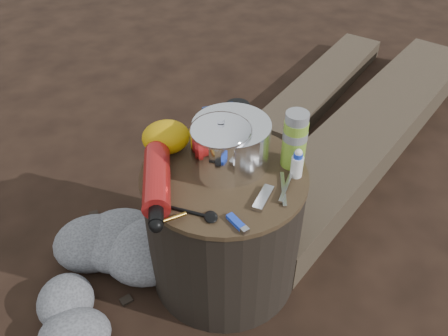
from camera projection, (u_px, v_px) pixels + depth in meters
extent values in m
plane|color=black|center=(224.00, 271.00, 1.69)|extent=(60.00, 60.00, 0.00)
cylinder|color=black|center=(224.00, 227.00, 1.54)|extent=(0.50, 0.50, 0.46)
cube|color=#413528|center=(371.00, 130.00, 2.21)|extent=(1.64, 1.45, 0.16)
cube|color=#413528|center=(322.00, 84.00, 2.60)|extent=(1.01, 1.00, 0.10)
cylinder|color=white|center=(231.00, 143.00, 1.39)|extent=(0.23, 0.23, 0.14)
cylinder|color=white|center=(221.00, 147.00, 1.35)|extent=(0.17, 0.17, 0.17)
cylinder|color=#88B734|center=(295.00, 140.00, 1.37)|extent=(0.07, 0.07, 0.18)
cylinder|color=black|center=(237.00, 120.00, 1.51)|extent=(0.07, 0.07, 0.11)
ellipsoid|color=#D19A08|center=(166.00, 137.00, 1.45)|extent=(0.15, 0.12, 0.10)
cube|color=navy|center=(219.00, 124.00, 1.48)|extent=(0.10, 0.03, 0.13)
cube|color=blue|center=(236.00, 221.00, 1.23)|extent=(0.05, 0.08, 0.01)
cube|color=#AEAEB3|center=(263.00, 198.00, 1.30)|extent=(0.08, 0.10, 0.01)
cylinder|color=white|center=(297.00, 164.00, 1.36)|extent=(0.04, 0.04, 0.08)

